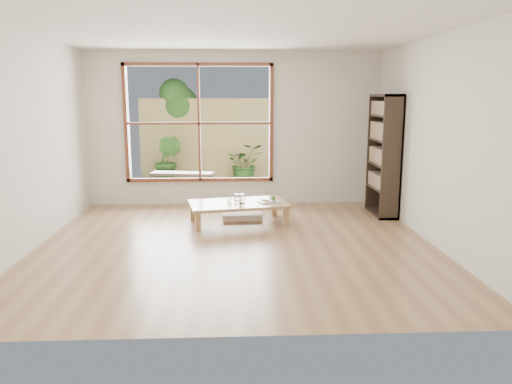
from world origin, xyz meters
TOP-DOWN VIEW (x-y plane):
  - ground at (0.00, 0.00)m, footprint 5.00×5.00m
  - low_table at (0.04, 1.06)m, footprint 1.54×1.05m
  - floor_cushion at (0.09, 1.44)m, footprint 0.64×0.64m
  - bookshelf at (2.33, 1.52)m, footprint 0.30×0.85m
  - glass_tall at (0.09, 0.98)m, footprint 0.08×0.08m
  - glass_mid at (0.10, 1.04)m, footprint 0.07×0.07m
  - glass_short at (0.02, 1.21)m, footprint 0.08×0.08m
  - glass_small at (-0.08, 1.03)m, footprint 0.06×0.06m
  - food_tray at (0.50, 1.06)m, footprint 0.35×0.29m
  - deck at (-0.60, 3.56)m, footprint 2.80×2.00m
  - garden_bench at (-1.01, 3.42)m, footprint 1.24×0.55m
  - bamboo_fence at (-0.60, 4.56)m, footprint 2.80×0.06m
  - shrub_right at (0.23, 4.39)m, footprint 0.86×0.78m
  - shrub_left at (-1.37, 4.16)m, footprint 0.69×0.61m
  - garden_tree at (-1.28, 4.86)m, footprint 1.04×0.85m

SIDE VIEW (x-z plane):
  - ground at x=0.00m, z-range 0.00..0.00m
  - deck at x=-0.60m, z-range -0.03..0.03m
  - floor_cushion at x=0.09m, z-range 0.00..0.09m
  - low_table at x=0.04m, z-range 0.12..0.43m
  - food_tray at x=0.50m, z-range 0.29..0.38m
  - garden_bench at x=-1.01m, z-range 0.15..0.53m
  - glass_small at x=-0.08m, z-range 0.31..0.39m
  - glass_mid at x=0.10m, z-range 0.31..0.41m
  - glass_short at x=0.02m, z-range 0.31..0.41m
  - glass_tall at x=0.09m, z-range 0.31..0.45m
  - shrub_right at x=0.23m, z-range 0.03..0.87m
  - shrub_left at x=-1.37m, z-range 0.02..1.07m
  - bamboo_fence at x=-0.60m, z-range 0.00..1.80m
  - bookshelf at x=2.33m, z-range 0.00..1.89m
  - garden_tree at x=-1.28m, z-range 0.52..2.74m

